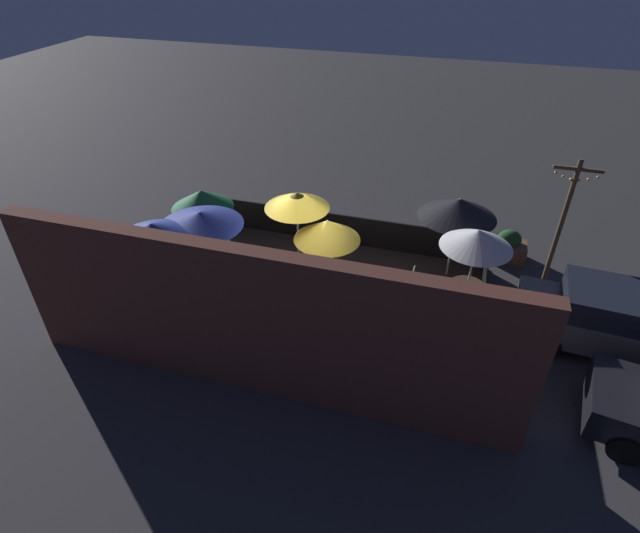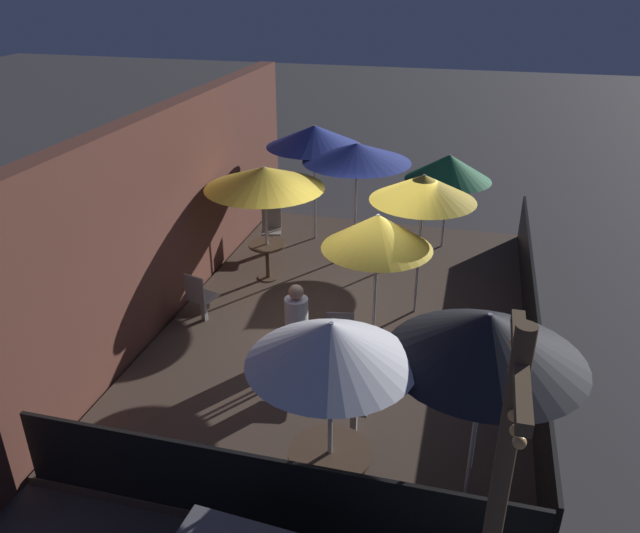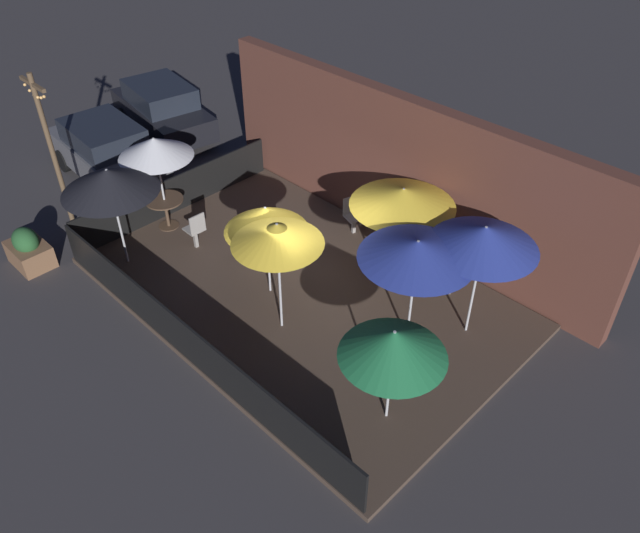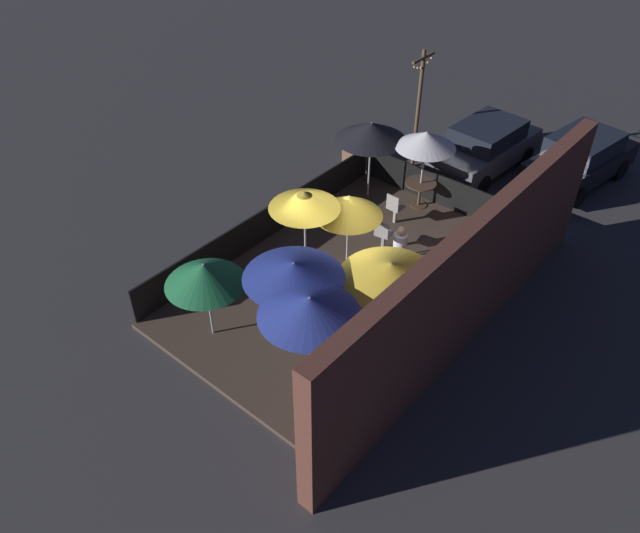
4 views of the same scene
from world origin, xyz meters
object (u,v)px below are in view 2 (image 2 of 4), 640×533
patio_umbrella_1 (264,178)px  patio_umbrella_7 (424,188)px  patio_umbrella_6 (449,167)px  patio_chair_1 (340,342)px  patio_umbrella_5 (377,232)px  patio_chair_3 (200,296)px  patio_chair_0 (355,399)px  patio_umbrella_2 (315,136)px  patio_chair_2 (271,228)px  dining_table_1 (267,252)px  patio_umbrella_4 (487,337)px  patron_0 (297,325)px  dining_table_0 (330,463)px  patio_umbrella_0 (331,343)px  patio_umbrella_3 (357,153)px

patio_umbrella_1 → patio_umbrella_7: 2.95m
patio_umbrella_6 → patio_chair_1: patio_umbrella_6 is taller
patio_umbrella_5 → patio_chair_3: size_ratio=2.34×
patio_umbrella_6 → patio_chair_0: (-6.28, 0.63, -1.21)m
patio_chair_0 → patio_umbrella_2: bearing=-159.2°
patio_umbrella_7 → patio_chair_2: bearing=60.0°
dining_table_1 → patio_chair_2: (1.27, 0.34, -0.06)m
patio_umbrella_2 → patio_umbrella_4: (-6.75, -3.56, -0.16)m
patio_umbrella_6 → patio_chair_2: bearing=107.4°
patio_chair_3 → patron_0: (-0.58, -1.84, 0.06)m
patio_umbrella_1 → dining_table_0: bearing=-154.5°
patio_chair_1 → patron_0: (0.29, 0.73, 0.02)m
patio_umbrella_1 → patio_umbrella_2: size_ratio=0.89×
patio_umbrella_5 → patron_0: size_ratio=1.73×
patron_0 → patio_umbrella_5: bearing=167.5°
patio_umbrella_6 → patio_chair_1: (-5.05, 1.11, -1.21)m
patio_chair_1 → patio_umbrella_0: bearing=-0.0°
patio_umbrella_2 → patio_umbrella_5: bearing=-152.1°
patio_chair_3 → patio_chair_1: bearing=-91.6°
patio_umbrella_6 → patio_umbrella_0: bearing=175.0°
patio_umbrella_3 → patio_umbrella_6: (0.93, -1.72, -0.43)m
patio_umbrella_0 → patio_umbrella_2: (7.28, 2.09, 0.14)m
patio_umbrella_5 → patio_chair_0: patio_umbrella_5 is taller
patio_chair_0 → patio_chair_2: size_ratio=1.06×
dining_table_1 → patio_chair_0: size_ratio=0.75×
dining_table_1 → patio_chair_1: patio_chair_1 is taller
patron_0 → patio_umbrella_3: bearing=-143.2°
patio_chair_1 → patio_chair_2: (3.97, 2.36, -0.04)m
patio_chair_3 → patron_0: bearing=-90.5°
patio_umbrella_1 → patio_umbrella_4: size_ratio=0.93×
dining_table_0 → patio_chair_0: 1.25m
dining_table_1 → patio_chair_3: bearing=163.0°
patio_umbrella_3 → patio_umbrella_0: bearing=-170.8°
patio_umbrella_0 → patio_umbrella_6: bearing=-5.0°
dining_table_1 → patron_0: bearing=-151.9°
patio_umbrella_1 → patio_umbrella_5: 2.81m
dining_table_1 → patio_chair_0: patio_chair_0 is taller
patio_umbrella_2 → patio_umbrella_6: 2.81m
dining_table_1 → patio_umbrella_7: bearing=-101.5°
patio_umbrella_3 → patio_chair_1: bearing=-171.5°
patio_umbrella_1 → patio_chair_3: 2.45m
patio_umbrella_4 → patron_0: bearing=50.0°
patio_chair_1 → patio_umbrella_1: bearing=-153.4°
patio_umbrella_5 → dining_table_1: 3.08m
patio_umbrella_4 → patio_chair_2: (5.91, 4.28, -1.62)m
dining_table_1 → patio_chair_2: patio_chair_2 is taller
patron_0 → dining_table_0: bearing=61.7°
patio_umbrella_2 → patio_chair_2: 2.10m
patio_umbrella_5 → patio_chair_2: bearing=43.2°
patio_chair_3 → patron_0: size_ratio=0.74×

